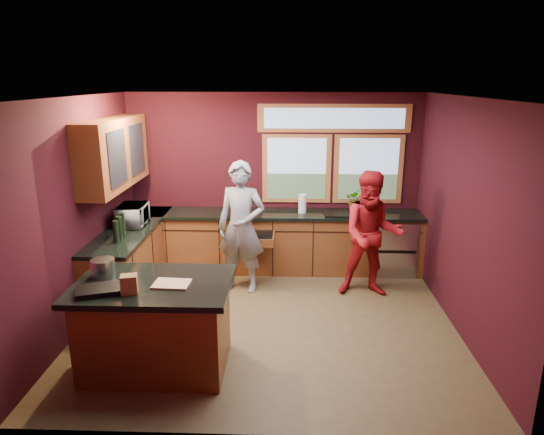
# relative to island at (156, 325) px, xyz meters

# --- Properties ---
(floor) EXTENTS (4.50, 4.50, 0.00)m
(floor) POSITION_rel_island_xyz_m (1.11, 1.02, -0.48)
(floor) COLOR brown
(floor) RESTS_ON ground
(room_shell) EXTENTS (4.52, 4.02, 2.71)m
(room_shell) POSITION_rel_island_xyz_m (0.51, 1.34, 1.32)
(room_shell) COLOR black
(room_shell) RESTS_ON ground
(back_counter) EXTENTS (4.50, 0.64, 0.93)m
(back_counter) POSITION_rel_island_xyz_m (1.31, 2.72, -0.01)
(back_counter) COLOR brown
(back_counter) RESTS_ON floor
(left_counter) EXTENTS (0.64, 2.30, 0.93)m
(left_counter) POSITION_rel_island_xyz_m (-0.84, 1.87, -0.01)
(left_counter) COLOR brown
(left_counter) RESTS_ON floor
(island) EXTENTS (1.55, 1.05, 0.95)m
(island) POSITION_rel_island_xyz_m (0.00, 0.00, 0.00)
(island) COLOR brown
(island) RESTS_ON floor
(person_grey) EXTENTS (0.75, 0.57, 1.84)m
(person_grey) POSITION_rel_island_xyz_m (0.69, 1.96, 0.44)
(person_grey) COLOR slate
(person_grey) RESTS_ON floor
(person_red) EXTENTS (0.87, 0.70, 1.73)m
(person_red) POSITION_rel_island_xyz_m (2.46, 1.86, 0.39)
(person_red) COLOR maroon
(person_red) RESTS_ON floor
(microwave) EXTENTS (0.38, 0.54, 0.29)m
(microwave) POSITION_rel_island_xyz_m (-0.81, 1.97, 0.60)
(microwave) COLOR #999999
(microwave) RESTS_ON left_counter
(potted_plant) EXTENTS (0.34, 0.30, 0.38)m
(potted_plant) POSITION_rel_island_xyz_m (2.37, 2.77, 0.64)
(potted_plant) COLOR #999999
(potted_plant) RESTS_ON back_counter
(paper_towel) EXTENTS (0.12, 0.12, 0.28)m
(paper_towel) POSITION_rel_island_xyz_m (1.55, 2.72, 0.59)
(paper_towel) COLOR silver
(paper_towel) RESTS_ON back_counter
(cutting_board) EXTENTS (0.36, 0.27, 0.02)m
(cutting_board) POSITION_rel_island_xyz_m (0.20, -0.05, 0.48)
(cutting_board) COLOR #A98357
(cutting_board) RESTS_ON island
(stock_pot) EXTENTS (0.24, 0.24, 0.18)m
(stock_pot) POSITION_rel_island_xyz_m (-0.55, 0.15, 0.56)
(stock_pot) COLOR silver
(stock_pot) RESTS_ON island
(paper_bag) EXTENTS (0.17, 0.15, 0.18)m
(paper_bag) POSITION_rel_island_xyz_m (-0.15, -0.25, 0.56)
(paper_bag) COLOR brown
(paper_bag) RESTS_ON island
(black_tray) EXTENTS (0.47, 0.40, 0.05)m
(black_tray) POSITION_rel_island_xyz_m (-0.45, -0.25, 0.49)
(black_tray) COLOR black
(black_tray) RESTS_ON island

